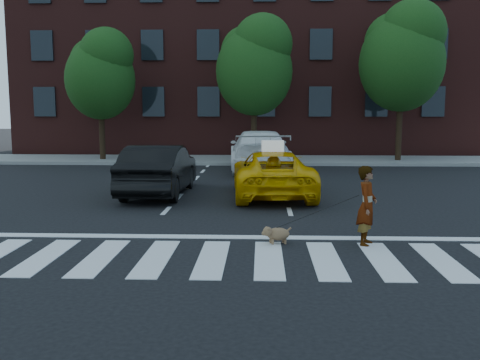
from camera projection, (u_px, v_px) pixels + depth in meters
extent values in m
plane|color=black|center=(212.00, 259.00, 9.43)|extent=(120.00, 120.00, 0.00)
cube|color=silver|center=(212.00, 258.00, 9.43)|extent=(13.00, 2.40, 0.01)
cube|color=silver|center=(219.00, 237.00, 11.01)|extent=(12.00, 0.30, 0.01)
cube|color=slate|center=(244.00, 160.00, 26.75)|extent=(30.00, 4.00, 0.15)
cube|color=#481D1A|center=(248.00, 54.00, 33.39)|extent=(26.00, 10.00, 12.00)
cylinder|color=black|center=(102.00, 129.00, 26.32)|extent=(0.28, 0.28, 3.25)
ellipsoid|color=#10380F|center=(100.00, 80.00, 26.00)|extent=(3.38, 3.38, 3.89)
sphere|color=#10380F|center=(106.00, 55.00, 25.63)|extent=(2.60, 2.60, 2.60)
sphere|color=#10380F|center=(94.00, 62.00, 26.15)|extent=(2.34, 2.34, 2.34)
cylinder|color=black|center=(254.00, 126.00, 26.01)|extent=(0.28, 0.28, 3.55)
ellipsoid|color=#10380F|center=(254.00, 71.00, 25.66)|extent=(3.69, 3.69, 4.25)
sphere|color=#10380F|center=(263.00, 44.00, 25.27)|extent=(2.84, 2.84, 2.84)
sphere|color=#10380F|center=(247.00, 52.00, 25.80)|extent=(2.56, 2.56, 2.56)
cylinder|color=black|center=(399.00, 123.00, 25.71)|extent=(0.28, 0.28, 3.85)
ellipsoid|color=#10380F|center=(402.00, 63.00, 25.33)|extent=(4.00, 4.00, 4.60)
sphere|color=#10380F|center=(413.00, 32.00, 24.94)|extent=(3.08, 3.08, 3.08)
sphere|color=#10380F|center=(394.00, 42.00, 25.46)|extent=(2.77, 2.77, 2.77)
imported|color=#DDA204|center=(272.00, 173.00, 16.17)|extent=(2.56, 5.05, 1.37)
imported|color=black|center=(159.00, 170.00, 16.35)|extent=(1.71, 4.71, 1.54)
imported|color=white|center=(259.00, 151.00, 22.54)|extent=(2.74, 6.06, 1.72)
imported|color=#999999|center=(367.00, 206.00, 10.30)|extent=(0.54, 0.66, 1.55)
ellipsoid|color=olive|center=(278.00, 234.00, 10.44)|extent=(0.50, 0.38, 0.25)
sphere|color=olive|center=(268.00, 231.00, 10.37)|extent=(0.24, 0.24, 0.19)
sphere|color=olive|center=(264.00, 233.00, 10.35)|extent=(0.11, 0.11, 0.09)
cylinder|color=olive|center=(288.00, 230.00, 10.50)|extent=(0.14, 0.08, 0.11)
sphere|color=olive|center=(266.00, 228.00, 10.42)|extent=(0.08, 0.08, 0.07)
sphere|color=olive|center=(269.00, 229.00, 10.30)|extent=(0.08, 0.08, 0.07)
cylinder|color=olive|center=(273.00, 242.00, 10.37)|extent=(0.06, 0.06, 0.12)
cylinder|color=olive|center=(271.00, 241.00, 10.47)|extent=(0.06, 0.06, 0.12)
cylinder|color=olive|center=(285.00, 241.00, 10.45)|extent=(0.06, 0.06, 0.12)
cylinder|color=olive|center=(283.00, 240.00, 10.55)|extent=(0.06, 0.06, 0.12)
cube|color=white|center=(273.00, 146.00, 15.86)|extent=(0.67, 0.32, 0.32)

